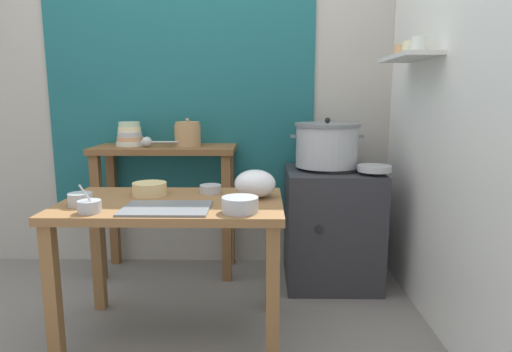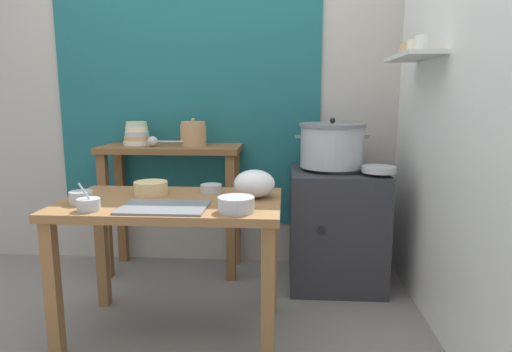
% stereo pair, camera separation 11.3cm
% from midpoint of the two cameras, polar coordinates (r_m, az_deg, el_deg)
% --- Properties ---
extents(ground_plane, '(9.00, 9.00, 0.00)m').
position_cam_midpoint_polar(ground_plane, '(2.53, -11.11, -19.16)').
color(ground_plane, gray).
extents(wall_back, '(4.40, 0.12, 2.60)m').
position_cam_midpoint_polar(wall_back, '(3.28, -6.42, 11.38)').
color(wall_back, '#B2ADA3').
rests_on(wall_back, ground).
extents(wall_right, '(0.30, 3.20, 2.60)m').
position_cam_midpoint_polar(wall_right, '(2.52, 22.36, 11.02)').
color(wall_right, white).
rests_on(wall_right, ground).
extents(prep_table, '(1.10, 0.66, 0.72)m').
position_cam_midpoint_polar(prep_table, '(2.28, -12.12, -5.86)').
color(prep_table, olive).
rests_on(prep_table, ground).
extents(back_shelf_table, '(0.96, 0.40, 0.90)m').
position_cam_midpoint_polar(back_shelf_table, '(3.12, -12.58, -0.26)').
color(back_shelf_table, brown).
rests_on(back_shelf_table, ground).
extents(stove_block, '(0.60, 0.61, 0.78)m').
position_cam_midpoint_polar(stove_block, '(3.00, 8.60, -6.33)').
color(stove_block, '#2D2D33').
rests_on(stove_block, ground).
extents(steamer_pot, '(0.47, 0.43, 0.32)m').
position_cam_midpoint_polar(steamer_pot, '(2.91, 8.05, 4.02)').
color(steamer_pot, '#B7BABF').
rests_on(steamer_pot, stove_block).
extents(clay_pot, '(0.18, 0.18, 0.19)m').
position_cam_midpoint_polar(clay_pot, '(3.05, -9.89, 5.34)').
color(clay_pot, tan).
rests_on(clay_pot, back_shelf_table).
extents(bowl_stack_enamel, '(0.19, 0.19, 0.16)m').
position_cam_midpoint_polar(bowl_stack_enamel, '(3.18, -16.98, 5.08)').
color(bowl_stack_enamel, silver).
rests_on(bowl_stack_enamel, back_shelf_table).
extents(ladle, '(0.30, 0.07, 0.07)m').
position_cam_midpoint_polar(ladle, '(3.05, -14.75, 4.27)').
color(ladle, '#B7BABF').
rests_on(ladle, back_shelf_table).
extents(serving_tray, '(0.40, 0.28, 0.01)m').
position_cam_midpoint_polar(serving_tray, '(2.09, -13.03, -4.09)').
color(serving_tray, slate).
rests_on(serving_tray, prep_table).
extents(plastic_bag, '(0.21, 0.19, 0.15)m').
position_cam_midpoint_polar(plastic_bag, '(2.26, -1.56, -1.01)').
color(plastic_bag, white).
rests_on(plastic_bag, prep_table).
extents(wide_pan, '(0.21, 0.21, 0.04)m').
position_cam_midpoint_polar(wide_pan, '(2.79, 13.92, 0.96)').
color(wide_pan, '#B7BABF').
rests_on(wide_pan, stove_block).
extents(prep_bowl_0, '(0.11, 0.11, 0.06)m').
position_cam_midpoint_polar(prep_bowl_0, '(2.28, -23.09, -2.75)').
color(prep_bowl_0, '#B7BABF').
rests_on(prep_bowl_0, prep_table).
extents(prep_bowl_1, '(0.17, 0.17, 0.07)m').
position_cam_midpoint_polar(prep_bowl_1, '(1.99, -3.71, -3.63)').
color(prep_bowl_1, '#B7BABF').
rests_on(prep_bowl_1, prep_table).
extents(prep_bowl_2, '(0.10, 0.10, 0.13)m').
position_cam_midpoint_polar(prep_bowl_2, '(2.13, -22.16, -3.60)').
color(prep_bowl_2, '#B7BABF').
rests_on(prep_bowl_2, prep_table).
extents(prep_bowl_3, '(0.18, 0.18, 0.07)m').
position_cam_midpoint_polar(prep_bowl_3, '(2.39, -14.91, -1.58)').
color(prep_bowl_3, '#E5C684').
rests_on(prep_bowl_3, prep_table).
extents(prep_bowl_4, '(0.12, 0.12, 0.05)m').
position_cam_midpoint_polar(prep_bowl_4, '(2.39, -7.25, -1.63)').
color(prep_bowl_4, '#B7BABF').
rests_on(prep_bowl_4, prep_table).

